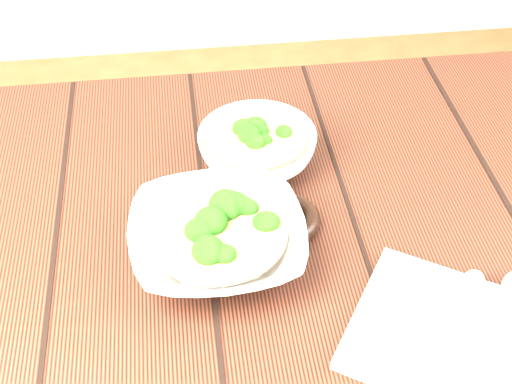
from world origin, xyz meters
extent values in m
cube|color=#37190F|center=(0.00, 0.00, 0.73)|extent=(1.20, 0.80, 0.04)
cube|color=#37190F|center=(0.54, 0.34, 0.35)|extent=(0.07, 0.07, 0.71)
imported|color=silver|center=(-0.01, -0.04, 0.78)|extent=(0.23, 0.23, 0.05)
cylinder|color=olive|center=(-0.01, -0.04, 0.79)|extent=(0.18, 0.18, 0.00)
ellipsoid|color=#2E6C18|center=(0.01, -0.03, 0.80)|extent=(0.04, 0.03, 0.03)
ellipsoid|color=#2E6C18|center=(0.01, 0.00, 0.80)|extent=(0.04, 0.03, 0.03)
ellipsoid|color=#2E6C18|center=(-0.03, 0.01, 0.80)|extent=(0.04, 0.03, 0.03)
ellipsoid|color=#2E6C18|center=(-0.03, -0.03, 0.80)|extent=(0.04, 0.03, 0.03)
ellipsoid|color=#2E6C18|center=(-0.04, -0.06, 0.80)|extent=(0.04, 0.03, 0.03)
ellipsoid|color=#2E6C18|center=(0.00, -0.09, 0.80)|extent=(0.04, 0.03, 0.03)
ellipsoid|color=#2E6C18|center=(0.02, -0.05, 0.80)|extent=(0.04, 0.03, 0.03)
imported|color=silver|center=(0.07, 0.14, 0.78)|extent=(0.19, 0.19, 0.05)
cylinder|color=olive|center=(0.07, 0.14, 0.79)|extent=(0.14, 0.14, 0.00)
ellipsoid|color=#2E6C18|center=(0.08, 0.15, 0.80)|extent=(0.03, 0.03, 0.02)
ellipsoid|color=#2E6C18|center=(0.07, 0.17, 0.80)|extent=(0.03, 0.03, 0.02)
ellipsoid|color=#2E6C18|center=(0.03, 0.16, 0.80)|extent=(0.03, 0.03, 0.02)
ellipsoid|color=#2E6C18|center=(0.05, 0.13, 0.80)|extent=(0.03, 0.03, 0.02)
ellipsoid|color=#2E6C18|center=(0.08, 0.12, 0.80)|extent=(0.03, 0.03, 0.02)
torus|color=black|center=(0.08, 0.01, 0.76)|extent=(0.11, 0.11, 0.02)
cube|color=beige|center=(0.25, -0.21, 0.76)|extent=(0.30, 0.29, 0.01)
cylinder|color=#A19E8E|center=(0.24, -0.21, 0.77)|extent=(0.10, 0.12, 0.01)
ellipsoid|color=#A19E8E|center=(0.29, -0.14, 0.77)|extent=(0.06, 0.06, 0.01)
cylinder|color=#A19E8E|center=(0.28, -0.20, 0.77)|extent=(0.12, 0.10, 0.01)
camera|label=1|loc=(-0.04, -0.67, 1.43)|focal=50.00mm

